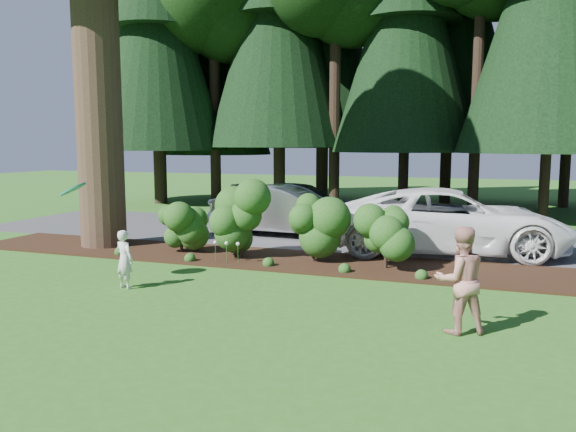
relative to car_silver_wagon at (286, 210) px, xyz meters
The scene contains 11 objects.
ground 6.91m from the car_silver_wagon, 86.87° to the right, with size 80.00×80.00×0.00m, color #2A5F1B.
mulch_bed 3.70m from the car_silver_wagon, 84.06° to the right, with size 16.00×2.50×0.05m, color black.
driveway 1.09m from the car_silver_wagon, 60.03° to the left, with size 22.00×6.00×0.03m, color #38383A.
shrub_row 3.88m from the car_silver_wagon, 72.87° to the right, with size 6.53×1.60×1.61m.
lily_cluster 4.46m from the car_silver_wagon, 89.04° to the right, with size 0.69×0.09×0.57m.
car_silver_wagon is the anchor object (origin of this frame).
car_white_suv 5.18m from the car_silver_wagon, 14.44° to the right, with size 2.82×6.12×1.70m, color white.
car_dark_suv 2.72m from the car_silver_wagon, 99.23° to the left, with size 2.00×4.91×1.43m, color black.
child 7.22m from the car_silver_wagon, 96.91° to the right, with size 0.43×0.28×1.18m, color silver.
adult 9.50m from the car_silver_wagon, 54.11° to the right, with size 0.80×0.62×1.65m, color #A82A16.
frisbee 7.61m from the car_silver_wagon, 105.09° to the right, with size 0.56×0.56×0.34m.
Camera 1 is at (5.51, -9.57, 2.87)m, focal length 35.00 mm.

